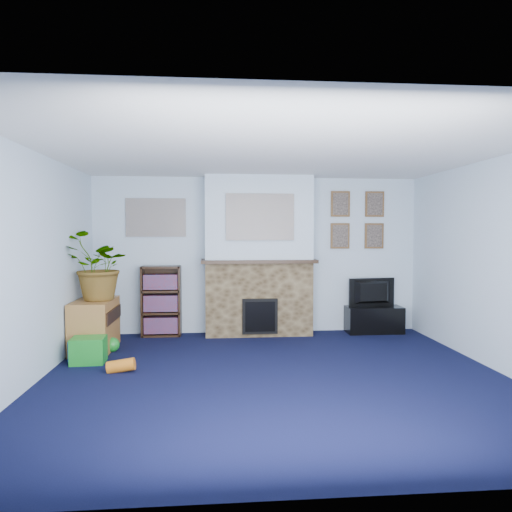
{
  "coord_description": "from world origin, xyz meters",
  "views": [
    {
      "loc": [
        -0.61,
        -4.8,
        1.56
      ],
      "look_at": [
        -0.13,
        1.01,
        1.25
      ],
      "focal_mm": 32.0,
      "sensor_mm": 36.0,
      "label": 1
    }
  ],
  "objects": [
    {
      "name": "mantel_clock",
      "position": [
        0.03,
        2.0,
        1.22
      ],
      "size": [
        0.09,
        0.06,
        0.13
      ],
      "primitive_type": "cube",
      "color": "gold",
      "rests_on": "chimney_breast"
    },
    {
      "name": "wall_right",
      "position": [
        2.5,
        0.0,
        1.2
      ],
      "size": [
        0.04,
        4.5,
        2.4
      ],
      "primitive_type": "cube",
      "color": "silver",
      "rests_on": "ground"
    },
    {
      "name": "wall_back",
      "position": [
        0.0,
        2.25,
        1.2
      ],
      "size": [
        5.0,
        0.04,
        2.4
      ],
      "primitive_type": "cube",
      "color": "silver",
      "rests_on": "ground"
    },
    {
      "name": "toy_ball",
      "position": [
        -1.99,
        1.2,
        0.09
      ],
      "size": [
        0.19,
        0.19,
        0.19
      ],
      "primitive_type": "sphere",
      "color": "#198C26",
      "rests_on": "ground"
    },
    {
      "name": "floor",
      "position": [
        0.0,
        0.0,
        0.0
      ],
      "size": [
        5.0,
        4.5,
        0.01
      ],
      "primitive_type": "cube",
      "color": "black",
      "rests_on": "ground"
    },
    {
      "name": "potted_plant",
      "position": [
        -2.19,
        1.27,
        1.12
      ],
      "size": [
        1.07,
        1.09,
        0.91
      ],
      "primitive_type": "imported",
      "rotation": [
        0.0,
        0.0,
        4.03
      ],
      "color": "#26661E",
      "rests_on": "sideboard"
    },
    {
      "name": "wall_front",
      "position": [
        0.0,
        -2.25,
        1.2
      ],
      "size": [
        5.0,
        0.04,
        2.4
      ],
      "primitive_type": "cube",
      "color": "silver",
      "rests_on": "ground"
    },
    {
      "name": "collage_left",
      "position": [
        -1.55,
        2.23,
        1.78
      ],
      "size": [
        0.9,
        0.03,
        0.58
      ],
      "primitive_type": "cube",
      "color": "gray",
      "rests_on": "wall_back"
    },
    {
      "name": "toy_tube",
      "position": [
        -1.7,
        0.32,
        0.07
      ],
      "size": [
        0.32,
        0.14,
        0.18
      ],
      "primitive_type": "cylinder",
      "rotation": [
        0.0,
        1.43,
        0.0
      ],
      "color": "orange",
      "rests_on": "ground"
    },
    {
      "name": "portrait_br",
      "position": [
        1.85,
        2.23,
        1.5
      ],
      "size": [
        0.3,
        0.03,
        0.4
      ],
      "primitive_type": "cube",
      "color": "brown",
      "rests_on": "wall_back"
    },
    {
      "name": "tv_stand",
      "position": [
        1.8,
        2.03,
        0.23
      ],
      "size": [
        0.86,
        0.36,
        0.41
      ],
      "primitive_type": "cube",
      "color": "black",
      "rests_on": "ground"
    },
    {
      "name": "mantel_teddy",
      "position": [
        -0.57,
        2.0,
        1.22
      ],
      "size": [
        0.14,
        0.14,
        0.14
      ],
      "primitive_type": "sphere",
      "color": "slate",
      "rests_on": "chimney_breast"
    },
    {
      "name": "mantel_can",
      "position": [
        0.69,
        2.0,
        1.21
      ],
      "size": [
        0.06,
        0.06,
        0.11
      ],
      "primitive_type": "cylinder",
      "color": "blue",
      "rests_on": "chimney_breast"
    },
    {
      "name": "wall_left",
      "position": [
        -2.5,
        0.0,
        1.2
      ],
      "size": [
        0.04,
        4.5,
        2.4
      ],
      "primitive_type": "cube",
      "color": "silver",
      "rests_on": "ground"
    },
    {
      "name": "toy_block",
      "position": [
        -2.3,
        0.84,
        0.11
      ],
      "size": [
        0.24,
        0.24,
        0.24
      ],
      "primitive_type": "cube",
      "rotation": [
        0.0,
        0.0,
        -0.23
      ],
      "color": "blue",
      "rests_on": "ground"
    },
    {
      "name": "bookshelf",
      "position": [
        -1.46,
        2.11,
        0.5
      ],
      "size": [
        0.58,
        0.28,
        1.05
      ],
      "color": "black",
      "rests_on": "ground"
    },
    {
      "name": "green_crate",
      "position": [
        -2.16,
        0.71,
        0.14
      ],
      "size": [
        0.4,
        0.33,
        0.31
      ],
      "primitive_type": "cube",
      "rotation": [
        0.0,
        0.0,
        0.05
      ],
      "color": "#198C26",
      "rests_on": "ground"
    },
    {
      "name": "chimney_breast",
      "position": [
        0.0,
        2.05,
        1.18
      ],
      "size": [
        1.72,
        0.5,
        2.4
      ],
      "color": "brown",
      "rests_on": "ground"
    },
    {
      "name": "sideboard",
      "position": [
        -2.24,
        1.32,
        0.35
      ],
      "size": [
        0.48,
        0.86,
        0.67
      ],
      "primitive_type": "cube",
      "color": "#9D6932",
      "rests_on": "ground"
    },
    {
      "name": "mantel_candle",
      "position": [
        0.24,
        2.0,
        1.23
      ],
      "size": [
        0.04,
        0.04,
        0.14
      ],
      "primitive_type": "cylinder",
      "color": "#B2BFC6",
      "rests_on": "chimney_breast"
    },
    {
      "name": "portrait_tl",
      "position": [
        1.3,
        2.23,
        2.0
      ],
      "size": [
        0.3,
        0.03,
        0.4
      ],
      "primitive_type": "cube",
      "color": "brown",
      "rests_on": "wall_back"
    },
    {
      "name": "portrait_bl",
      "position": [
        1.3,
        2.23,
        1.5
      ],
      "size": [
        0.3,
        0.03,
        0.4
      ],
      "primitive_type": "cube",
      "color": "brown",
      "rests_on": "wall_back"
    },
    {
      "name": "ceiling",
      "position": [
        0.0,
        0.0,
        2.4
      ],
      "size": [
        5.0,
        4.5,
        0.01
      ],
      "primitive_type": "cube",
      "color": "white",
      "rests_on": "wall_back"
    },
    {
      "name": "television",
      "position": [
        1.8,
        2.05,
        0.62
      ],
      "size": [
        0.76,
        0.2,
        0.43
      ],
      "primitive_type": "imported",
      "rotation": [
        0.0,
        0.0,
        3.28
      ],
      "color": "black",
      "rests_on": "tv_stand"
    },
    {
      "name": "portrait_tr",
      "position": [
        1.85,
        2.23,
        2.0
      ],
      "size": [
        0.3,
        0.03,
        0.4
      ],
      "primitive_type": "cube",
      "color": "brown",
      "rests_on": "wall_back"
    },
    {
      "name": "collage_main",
      "position": [
        0.0,
        1.84,
        1.78
      ],
      "size": [
        1.0,
        0.03,
        0.68
      ],
      "primitive_type": "cube",
      "color": "gray",
      "rests_on": "chimney_breast"
    }
  ]
}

